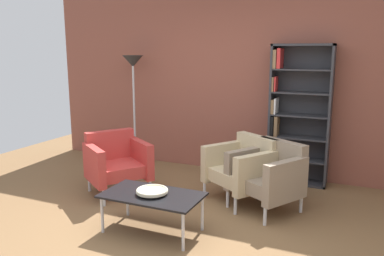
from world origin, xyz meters
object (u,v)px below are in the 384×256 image
Objects in this scene: bookshelf_tall at (296,114)px; armchair_near_window at (116,161)px; decorative_bowl at (152,191)px; armchair_spare_guest at (269,174)px; armchair_by_bookshelf at (243,167)px; floor_lamp_torchiere at (133,74)px; coffee_table_low at (152,197)px.

bookshelf_tall reaches higher than armchair_near_window.
armchair_spare_guest is (0.93, 1.06, -0.02)m from decorative_bowl.
bookshelf_tall reaches higher than armchair_by_bookshelf.
decorative_bowl is 2.65m from floor_lamp_torchiere.
decorative_bowl is at bearing -94.16° from armchair_near_window.
armchair_by_bookshelf is 1.01× the size of armchair_spare_guest.
armchair_by_bookshelf reaches higher than decorative_bowl.
decorative_bowl is at bearing -53.92° from floor_lamp_torchiere.
armchair_by_bookshelf is 1.00× the size of armchair_near_window.
armchair_near_window is at bearing -145.83° from bookshelf_tall.
armchair_near_window is 0.54× the size of floor_lamp_torchiere.
bookshelf_tall is 2.02× the size of armchair_by_bookshelf.
armchair_spare_guest is at bearing -47.22° from armchair_near_window.
floor_lamp_torchiere is at bearing -170.73° from armchair_spare_guest.
armchair_near_window is (-0.98, 0.79, 0.05)m from coffee_table_low.
coffee_table_low is 3.12× the size of decorative_bowl.
decorative_bowl is at bearing -100.97° from armchair_spare_guest.
bookshelf_tall reaches higher than coffee_table_low.
armchair_by_bookshelf is 0.54× the size of floor_lamp_torchiere.
floor_lamp_torchiere is (-1.44, 1.98, 1.01)m from decorative_bowl.
floor_lamp_torchiere is at bearing -175.95° from bookshelf_tall.
decorative_bowl is 1.26m from armchair_near_window.
armchair_near_window is at bearing -132.47° from armchair_by_bookshelf.
floor_lamp_torchiere is (-1.44, 1.98, 1.08)m from coffee_table_low.
armchair_by_bookshelf and armchair_spare_guest have the same top height.
bookshelf_tall is 2.01× the size of armchair_near_window.
coffee_table_low is 1.06× the size of armchair_near_window.
armchair_by_bookshelf is at bearing -172.07° from armchair_spare_guest.
coffee_table_low is at bearing -94.16° from armchair_near_window.
coffee_table_low is 1.07× the size of armchair_spare_guest.
armchair_spare_guest reaches higher than decorative_bowl.
coffee_table_low is at bearing -83.04° from armchair_by_bookshelf.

